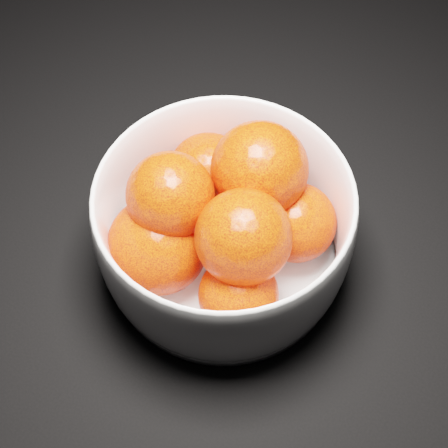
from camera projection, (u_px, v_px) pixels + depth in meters
The scene contains 2 objects.
bowl at pixel (224, 227), 0.53m from camera, with size 0.22×0.22×0.11m.
orange_pile at pixel (220, 215), 0.52m from camera, with size 0.16×0.17×0.12m.
Camera 1 is at (-0.06, -0.36, 0.50)m, focal length 50.00 mm.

